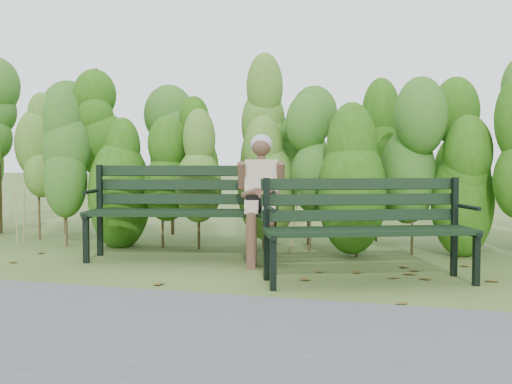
# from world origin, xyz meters

# --- Properties ---
(ground) EXTENTS (80.00, 80.00, 0.00)m
(ground) POSITION_xyz_m (0.00, 0.00, 0.00)
(ground) COLOR #415123
(footpath) EXTENTS (60.00, 2.50, 0.01)m
(footpath) POSITION_xyz_m (0.00, -2.20, 0.01)
(footpath) COLOR #474749
(footpath) RESTS_ON ground
(hedge_band) EXTENTS (11.04, 1.67, 2.42)m
(hedge_band) POSITION_xyz_m (0.00, 1.86, 1.26)
(hedge_band) COLOR #47381E
(hedge_band) RESTS_ON ground
(leaf_litter) EXTENTS (5.24, 2.22, 0.01)m
(leaf_litter) POSITION_xyz_m (-0.24, -0.10, 0.00)
(leaf_litter) COLOR brown
(leaf_litter) RESTS_ON ground
(bench_left) EXTENTS (2.12, 1.11, 1.01)m
(bench_left) POSITION_xyz_m (-0.90, 0.68, 0.60)
(bench_left) COLOR black
(bench_left) RESTS_ON ground
(bench_right) EXTENTS (1.90, 1.22, 0.91)m
(bench_right) POSITION_xyz_m (1.11, -0.03, 0.53)
(bench_right) COLOR black
(bench_right) RESTS_ON ground
(seated_woman) EXTENTS (0.53, 0.78, 1.34)m
(seated_woman) POSITION_xyz_m (-0.04, 0.68, 0.77)
(seated_woman) COLOR beige
(seated_woman) RESTS_ON ground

